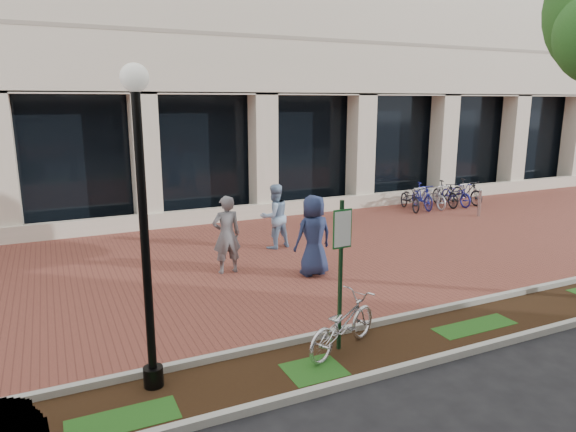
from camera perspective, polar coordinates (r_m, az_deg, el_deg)
name	(u,v)px	position (r m, az deg, el deg)	size (l,w,h in m)	color
ground	(265,260)	(13.14, -2.58, -4.89)	(120.00, 120.00, 0.00)	black
brick_plaza	(265,260)	(13.14, -2.58, -4.87)	(40.00, 9.00, 0.01)	brown
planting_strip	(387,347)	(8.86, 10.99, -14.08)	(40.00, 1.50, 0.01)	black
curb_plaza_side	(362,326)	(9.39, 8.27, -12.01)	(40.00, 0.12, 0.12)	#A3A39A
curb_street_side	(417,365)	(8.32, 14.15, -15.71)	(40.00, 0.12, 0.12)	#A3A39A
parking_sign	(341,257)	(8.08, 5.94, -4.57)	(0.34, 0.07, 2.48)	#153B1F
lamppost	(143,215)	(7.00, -15.79, 0.10)	(0.36, 0.36, 4.42)	black
locked_bicycle	(342,324)	(8.47, 6.08, -11.84)	(0.60, 1.73, 0.91)	silver
pedestrian_left	(227,235)	(11.99, -6.84, -2.09)	(0.67, 0.44, 1.85)	slate
pedestrian_mid	(275,216)	(13.97, -1.50, -0.05)	(0.86, 0.67, 1.77)	#8BABCF
pedestrian_right	(314,236)	(11.78, 2.86, -2.18)	(0.92, 0.60, 1.89)	navy
bollard	(479,202)	(19.12, 20.50, 1.42)	(0.12, 0.12, 0.98)	#B7B8BC
bike_rack_cluster	(439,195)	(20.31, 16.43, 2.24)	(3.50, 1.78, 0.98)	black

